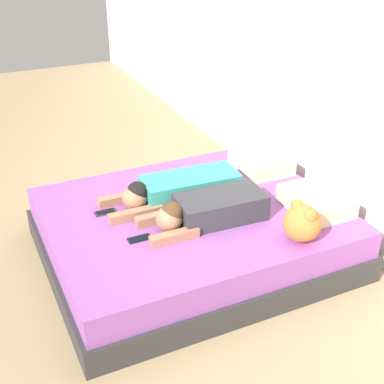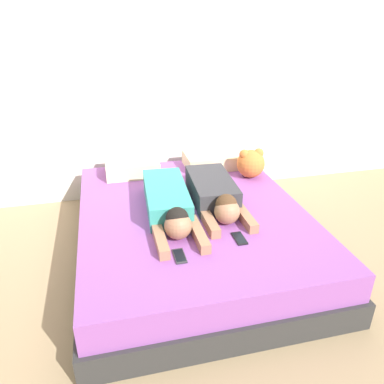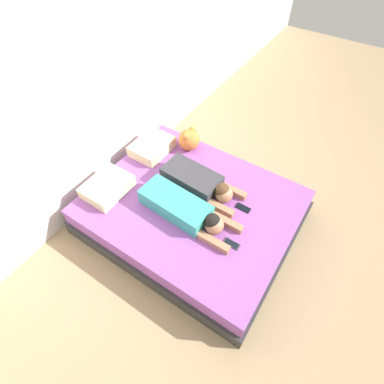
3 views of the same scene
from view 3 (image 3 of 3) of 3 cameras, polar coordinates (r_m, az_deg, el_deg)
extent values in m
plane|color=#9E8460|center=(3.55, 0.00, -5.78)|extent=(12.00, 12.00, 0.00)
cube|color=white|center=(3.31, -19.33, 17.67)|extent=(12.00, 0.06, 2.60)
cube|color=#2D2D2D|center=(3.47, 0.00, -4.87)|extent=(1.80, 2.21, 0.20)
cube|color=#8C4C9E|center=(3.31, 0.00, -2.84)|extent=(1.74, 2.15, 0.21)
cube|color=beige|center=(3.39, -15.84, 0.95)|extent=(0.50, 0.39, 0.14)
cube|color=beige|center=(3.75, -7.62, 8.56)|extent=(0.50, 0.39, 0.14)
cube|color=teal|center=(3.08, -3.17, -2.39)|extent=(0.36, 0.77, 0.18)
sphere|color=#A37051|center=(2.93, 4.24, -6.30)|extent=(0.19, 0.19, 0.19)
sphere|color=black|center=(2.90, 3.88, -5.61)|extent=(0.16, 0.16, 0.16)
cube|color=#A37051|center=(2.91, 3.46, -9.15)|extent=(0.07, 0.41, 0.07)
cube|color=#A37051|center=(3.04, 6.10, -5.48)|extent=(0.07, 0.41, 0.07)
cube|color=#333338|center=(3.31, -0.05, 2.59)|extent=(0.36, 0.66, 0.19)
sphere|color=#A37051|center=(3.18, 6.08, -0.40)|extent=(0.19, 0.19, 0.19)
sphere|color=#4C331E|center=(3.15, 5.77, 0.28)|extent=(0.16, 0.16, 0.16)
cube|color=#A37051|center=(3.14, 5.05, -2.91)|extent=(0.07, 0.35, 0.07)
cube|color=#A37051|center=(3.30, 7.49, 0.36)|extent=(0.07, 0.35, 0.07)
cube|color=#2D2D33|center=(2.95, 7.53, -9.74)|extent=(0.07, 0.16, 0.01)
cube|color=black|center=(2.94, 7.54, -9.69)|extent=(0.06, 0.13, 0.00)
cube|color=black|center=(3.21, 9.69, -3.01)|extent=(0.07, 0.16, 0.01)
cube|color=black|center=(3.20, 9.70, -2.95)|extent=(0.06, 0.13, 0.00)
sphere|color=orange|center=(3.72, -0.58, 9.94)|extent=(0.26, 0.26, 0.26)
sphere|color=orange|center=(3.61, -1.24, 10.51)|extent=(0.09, 0.09, 0.09)
sphere|color=orange|center=(3.71, 0.04, 11.71)|extent=(0.09, 0.09, 0.09)
camera|label=1|loc=(4.87, 46.61, 32.33)|focal=50.00mm
camera|label=2|loc=(2.11, 63.38, -18.39)|focal=35.00mm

